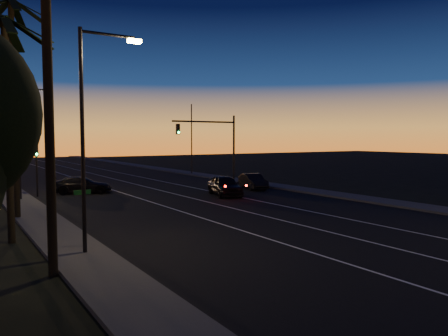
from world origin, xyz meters
TOP-DOWN VIEW (x-y plane):
  - road at (0.00, 30.00)m, footprint 20.00×170.00m
  - sidewalk_left at (-11.20, 30.00)m, footprint 2.40×170.00m
  - sidewalk_right at (11.20, 30.00)m, footprint 2.40×170.00m
  - lane_stripe_left at (-3.00, 30.00)m, footprint 0.12×160.00m
  - lane_stripe_mid at (0.50, 30.00)m, footprint 0.12×160.00m
  - lane_stripe_right at (4.00, 30.00)m, footprint 0.12×160.00m
  - palm_near at (-12.60, 18.00)m, footprint 4.25×4.16m
  - palm_mid at (-13.20, 24.00)m, footprint 4.25×4.16m
  - palm_far at (-12.20, 30.00)m, footprint 4.25×4.16m
  - streetlight_left_near at (-10.70, 20.00)m, footprint 2.55×0.26m
  - streetlight_left_far at (-10.69, 38.00)m, footprint 2.55×0.26m
  - street_sign at (-10.80, 21.00)m, footprint 0.70×0.06m
  - signal_mast at (7.14, 39.99)m, footprint 7.10×0.41m
  - signal_post at (-9.50, 39.98)m, footprint 0.28×0.37m
  - far_pole_right at (11.00, 52.00)m, footprint 0.14×0.14m
  - lead_car at (3.55, 32.39)m, footprint 3.31×5.74m
  - right_car at (8.17, 34.81)m, footprint 2.54×4.49m
  - cross_car at (-6.00, 39.90)m, footprint 5.32×3.52m

SIDE VIEW (x-z plane):
  - road at x=0.00m, z-range 0.00..0.01m
  - lane_stripe_left at x=-3.00m, z-range 0.01..0.02m
  - lane_stripe_mid at x=0.50m, z-range 0.01..0.02m
  - lane_stripe_right at x=4.00m, z-range 0.01..0.02m
  - sidewalk_left at x=-11.20m, z-range 0.00..0.16m
  - sidewalk_right at x=11.20m, z-range 0.00..0.16m
  - right_car at x=8.17m, z-range 0.01..1.41m
  - cross_car at x=-6.00m, z-range 0.01..1.44m
  - lead_car at x=3.55m, z-range 0.01..1.68m
  - street_sign at x=-10.80m, z-range 0.36..2.96m
  - signal_post at x=-9.50m, z-range 0.79..4.99m
  - far_pole_right at x=11.00m, z-range 0.00..9.00m
  - signal_mast at x=7.14m, z-range 1.28..8.28m
  - streetlight_left_far at x=-10.69m, z-range 0.81..9.31m
  - streetlight_left_near at x=-10.70m, z-range 0.82..9.82m
  - palm_mid at x=-13.20m, z-range 1.24..11.27m
  - palm_near at x=-12.60m, z-range 1.31..12.84m
  - palm_far at x=-12.20m, z-range 1.35..13.88m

